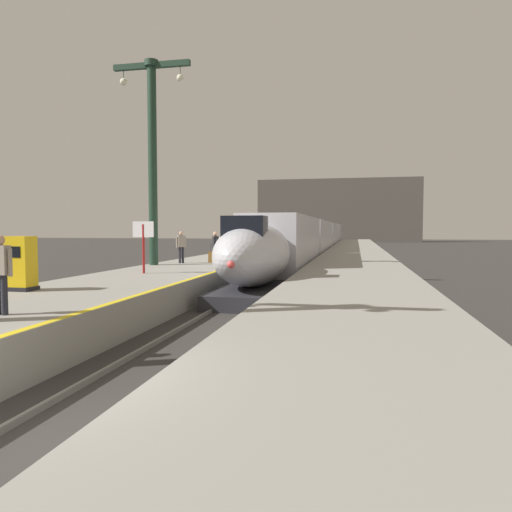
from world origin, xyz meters
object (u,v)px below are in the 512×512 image
passenger_near_edge (181,244)px  ticket_machine_yellow (21,265)px  departure_info_board (143,236)px  station_column_mid (152,144)px  passenger_far_waiting (216,247)px  highspeed_train_main (318,237)px  passenger_mid_platform (0,268)px  rolling_suitcase (212,257)px

passenger_near_edge → ticket_machine_yellow: bearing=-92.7°
departure_info_board → station_column_mid: bearing=109.1°
departure_info_board → passenger_far_waiting: bearing=57.0°
highspeed_train_main → passenger_mid_platform: bearing=-94.2°
station_column_mid → passenger_far_waiting: 6.26m
passenger_mid_platform → rolling_suitcase: (-0.21, 15.69, -0.69)m
ticket_machine_yellow → departure_info_board: departure_info_board is taller
ticket_machine_yellow → highspeed_train_main: bearing=82.1°
passenger_near_edge → passenger_mid_platform: bearing=-83.4°
passenger_mid_platform → passenger_near_edge: bearing=96.6°
passenger_near_edge → ticket_machine_yellow: (-0.55, -11.57, -0.25)m
ticket_machine_yellow → station_column_mid: bearing=92.0°
passenger_mid_platform → passenger_far_waiting: (0.92, 12.56, 0.00)m
highspeed_train_main → passenger_near_edge: highspeed_train_main is taller
rolling_suitcase → ticket_machine_yellow: (-2.10, -12.13, 0.44)m
station_column_mid → passenger_far_waiting: (3.58, -1.09, -5.03)m
passenger_near_edge → passenger_far_waiting: size_ratio=1.00×
passenger_far_waiting → ticket_machine_yellow: (-3.23, -9.00, -0.25)m
passenger_near_edge → highspeed_train_main: bearing=80.1°
departure_info_board → highspeed_train_main: bearing=82.7°
rolling_suitcase → passenger_mid_platform: bearing=-89.2°
departure_info_board → passenger_near_edge: bearing=95.8°
station_column_mid → rolling_suitcase: (2.45, 2.04, -5.71)m
highspeed_train_main → departure_info_board: highspeed_train_main is taller
passenger_near_edge → ticket_machine_yellow: 11.59m
ticket_machine_yellow → rolling_suitcase: bearing=80.2°
passenger_near_edge → departure_info_board: departure_info_board is taller
station_column_mid → passenger_near_edge: (0.90, 1.49, -5.03)m
passenger_near_edge → rolling_suitcase: bearing=19.7°
passenger_far_waiting → highspeed_train_main: bearing=85.7°
station_column_mid → passenger_mid_platform: station_column_mid is taller
passenger_far_waiting → rolling_suitcase: (-1.12, 3.13, -0.69)m
highspeed_train_main → passenger_far_waiting: bearing=-94.3°
station_column_mid → ticket_machine_yellow: (0.35, -10.09, -5.28)m
station_column_mid → passenger_near_edge: bearing=58.8°
passenger_near_edge → passenger_far_waiting: bearing=-43.9°
passenger_far_waiting → passenger_mid_platform: bearing=-94.2°
highspeed_train_main → ticket_machine_yellow: 40.52m
highspeed_train_main → ticket_machine_yellow: size_ratio=47.37×
station_column_mid → rolling_suitcase: bearing=39.8°
highspeed_train_main → passenger_far_waiting: (-2.32, -31.14, 0.07)m
station_column_mid → rolling_suitcase: station_column_mid is taller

